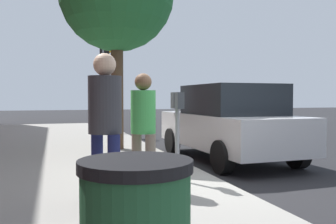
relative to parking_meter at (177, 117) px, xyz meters
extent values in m
plane|color=#232326|center=(0.06, -0.70, -1.17)|extent=(80.00, 80.00, 0.00)
cube|color=gray|center=(0.06, 2.30, -1.09)|extent=(28.00, 6.00, 0.15)
cylinder|color=gray|center=(0.00, 0.00, -0.44)|extent=(0.07, 0.07, 1.15)
cube|color=#383D42|center=(-0.10, 0.00, 0.26)|extent=(0.16, 0.11, 0.26)
cube|color=#383D42|center=(0.10, 0.00, 0.26)|extent=(0.16, 0.11, 0.26)
cube|color=#268C33|center=(-0.10, -0.06, 0.28)|extent=(0.10, 0.01, 0.10)
cube|color=#268C33|center=(0.10, -0.06, 0.28)|extent=(0.10, 0.01, 0.10)
cylinder|color=#726656|center=(-0.09, 0.68, -0.62)|extent=(0.15, 0.15, 0.80)
cylinder|color=#726656|center=(-0.44, 0.56, -0.62)|extent=(0.15, 0.15, 0.80)
cylinder|color=green|center=(-0.26, 0.62, 0.10)|extent=(0.37, 0.37, 0.63)
sphere|color=brown|center=(-0.26, 0.62, 0.54)|extent=(0.25, 0.25, 0.25)
cylinder|color=#191E4C|center=(-0.83, 1.36, -0.57)|extent=(0.15, 0.15, 0.89)
cylinder|color=#191E4C|center=(-1.21, 1.21, -0.57)|extent=(0.15, 0.15, 0.89)
cylinder|color=#333338|center=(-1.02, 1.28, 0.22)|extent=(0.41, 0.41, 0.70)
sphere|color=beige|center=(-1.02, 1.28, 0.71)|extent=(0.28, 0.28, 0.28)
cube|color=silver|center=(2.33, -2.05, -0.46)|extent=(4.45, 1.97, 0.76)
cube|color=black|center=(2.13, -2.05, 0.26)|extent=(2.25, 1.76, 0.68)
cylinder|color=black|center=(3.74, -1.13, -0.84)|extent=(0.67, 0.24, 0.66)
cylinder|color=black|center=(3.79, -2.88, -0.84)|extent=(0.67, 0.24, 0.66)
cylinder|color=black|center=(0.88, -1.21, -0.84)|extent=(0.67, 0.24, 0.66)
cylinder|color=black|center=(0.93, -2.96, -0.84)|extent=(0.67, 0.24, 0.66)
cylinder|color=brown|center=(3.95, 0.30, 0.54)|extent=(0.32, 0.32, 3.11)
cylinder|color=black|center=(9.05, 0.06, 0.78)|extent=(0.12, 0.12, 3.60)
cube|color=black|center=(9.05, -0.14, 2.13)|extent=(0.24, 0.20, 0.76)
sphere|color=red|center=(9.05, -0.25, 2.37)|extent=(0.14, 0.14, 0.14)
sphere|color=orange|center=(9.05, -0.25, 2.13)|extent=(0.14, 0.14, 0.14)
sphere|color=green|center=(9.05, -0.25, 1.89)|extent=(0.14, 0.14, 0.14)
cylinder|color=black|center=(-3.71, 1.49, -0.04)|extent=(0.59, 0.59, 0.06)
camera|label=1|loc=(-5.53, 1.89, 0.31)|focal=39.35mm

